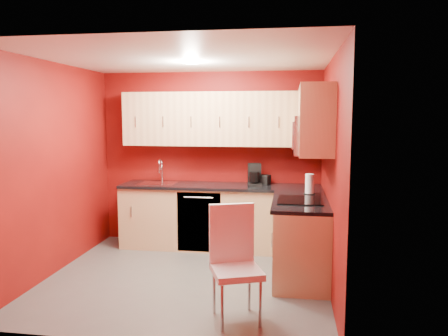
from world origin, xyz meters
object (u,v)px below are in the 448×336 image
(napkin_holder, at_px, (265,180))
(dining_chair, at_px, (236,265))
(microwave, at_px, (312,135))
(sink, at_px, (159,181))
(paper_towel, at_px, (310,184))
(coffee_maker, at_px, (255,175))

(napkin_holder, bearing_deg, dining_chair, -92.91)
(microwave, relative_size, napkin_holder, 5.62)
(sink, relative_size, napkin_holder, 3.85)
(dining_chair, bearing_deg, microwave, 38.38)
(paper_towel, distance_m, dining_chair, 1.84)
(napkin_holder, bearing_deg, sink, -175.39)
(napkin_holder, xyz_separation_m, dining_chair, (-0.12, -2.29, -0.45))
(microwave, xyz_separation_m, sink, (-2.09, 1.00, -0.72))
(napkin_holder, bearing_deg, coffee_maker, -146.13)
(coffee_maker, bearing_deg, paper_towel, -50.11)
(sink, bearing_deg, napkin_holder, 4.61)
(sink, xyz_separation_m, paper_towel, (2.10, -0.55, 0.09))
(coffee_maker, relative_size, napkin_holder, 2.22)
(napkin_holder, bearing_deg, paper_towel, -48.72)
(dining_chair, bearing_deg, napkin_holder, 66.15)
(microwave, bearing_deg, sink, 154.40)
(napkin_holder, distance_m, dining_chair, 2.34)
(microwave, xyz_separation_m, paper_towel, (0.01, 0.46, -0.63))
(coffee_maker, relative_size, dining_chair, 0.28)
(microwave, height_order, napkin_holder, microwave)
(paper_towel, bearing_deg, sink, 165.43)
(microwave, height_order, dining_chair, microwave)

